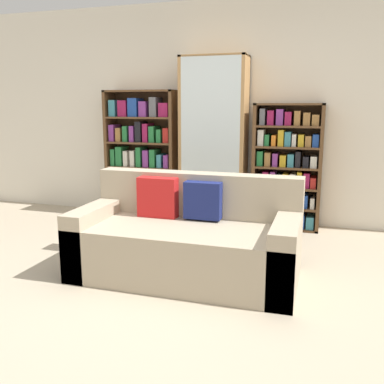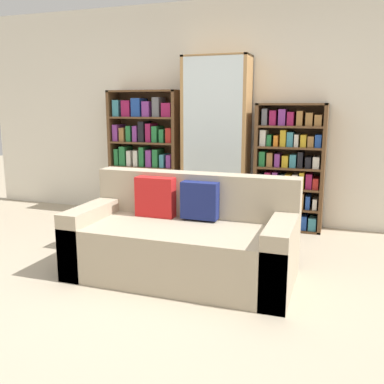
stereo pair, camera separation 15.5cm
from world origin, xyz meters
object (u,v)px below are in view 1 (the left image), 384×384
bookshelf_left (142,157)px  display_cabinet (214,142)px  bookshelf_right (287,168)px  wine_bottle (224,235)px  couch (187,241)px

bookshelf_left → display_cabinet: 0.99m
display_cabinet → bookshelf_left: bearing=179.1°
display_cabinet → bookshelf_right: (0.89, 0.02, -0.29)m
bookshelf_left → bookshelf_right: bookshelf_left is taller
bookshelf_right → wine_bottle: size_ratio=4.19×
bookshelf_right → wine_bottle: 1.26m
couch → display_cabinet: display_cabinet is taller
couch → wine_bottle: couch is taller
couch → bookshelf_right: bookshelf_right is taller
couch → bookshelf_right: (0.67, 1.75, 0.42)m
bookshelf_left → display_cabinet: display_cabinet is taller
bookshelf_left → bookshelf_right: size_ratio=1.11×
display_cabinet → wine_bottle: 1.36m
couch → wine_bottle: bearing=78.5°
bookshelf_left → wine_bottle: bearing=-36.7°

